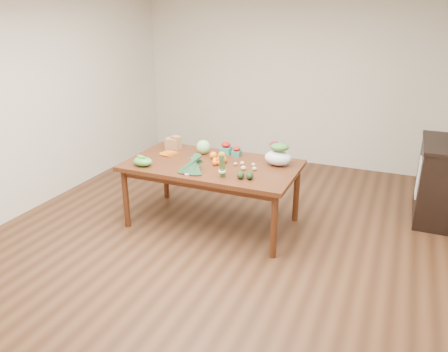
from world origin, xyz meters
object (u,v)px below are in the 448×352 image
at_px(asparagus_bundle, 222,166).
at_px(salad_bag, 278,155).
at_px(cabinet, 441,181).
at_px(cabbage, 203,147).
at_px(kale_bunch, 191,165).
at_px(mandarin_cluster, 220,160).
at_px(dining_table, 212,194).
at_px(paper_bag, 173,143).

bearing_deg(asparagus_bundle, salad_bag, 53.66).
relative_size(cabinet, cabbage, 6.08).
bearing_deg(kale_bunch, cabbage, 103.78).
distance_m(cabinet, mandarin_cluster, 2.66).
height_order(mandarin_cluster, asparagus_bundle, asparagus_bundle).
xyz_separation_m(dining_table, paper_bag, (-0.67, 0.32, 0.46)).
xyz_separation_m(cabinet, paper_bag, (-3.11, -0.90, 0.36)).
bearing_deg(salad_bag, mandarin_cluster, -160.39).
height_order(dining_table, paper_bag, paper_bag).
bearing_deg(mandarin_cluster, cabbage, 140.88).
distance_m(paper_bag, mandarin_cluster, 0.82).
distance_m(dining_table, mandarin_cluster, 0.43).
bearing_deg(asparagus_bundle, cabbage, 129.25).
height_order(mandarin_cluster, salad_bag, salad_bag).
height_order(paper_bag, mandarin_cluster, paper_bag).
relative_size(paper_bag, asparagus_bundle, 0.91).
bearing_deg(asparagus_bundle, mandarin_cluster, 117.14).
relative_size(dining_table, mandarin_cluster, 10.70).
bearing_deg(asparagus_bundle, dining_table, 128.44).
height_order(dining_table, kale_bunch, kale_bunch).
xyz_separation_m(dining_table, cabinet, (2.44, 1.21, 0.10)).
distance_m(cabbage, salad_bag, 0.94).
relative_size(paper_bag, kale_bunch, 0.57).
bearing_deg(dining_table, mandarin_cluster, 12.46).
height_order(cabinet, cabbage, cabinet).
distance_m(mandarin_cluster, kale_bunch, 0.41).
bearing_deg(kale_bunch, paper_bag, 131.66).
distance_m(dining_table, cabbage, 0.59).
xyz_separation_m(asparagus_bundle, salad_bag, (0.43, 0.58, -0.01)).
height_order(dining_table, salad_bag, salad_bag).
height_order(dining_table, mandarin_cluster, mandarin_cluster).
xyz_separation_m(mandarin_cluster, asparagus_bundle, (0.18, -0.36, 0.08)).
distance_m(paper_bag, cabbage, 0.44).
distance_m(asparagus_bundle, salad_bag, 0.72).
xyz_separation_m(dining_table, asparagus_bundle, (0.27, -0.34, 0.50)).
xyz_separation_m(paper_bag, salad_bag, (1.37, -0.08, 0.04)).
height_order(cabinet, salad_bag, salad_bag).
relative_size(asparagus_bundle, salad_bag, 0.83).
relative_size(paper_bag, salad_bag, 0.76).
xyz_separation_m(cabbage, kale_bunch, (0.15, -0.63, -0.00)).
bearing_deg(cabinet, asparagus_bundle, -144.35).
bearing_deg(kale_bunch, cabinet, 31.89).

